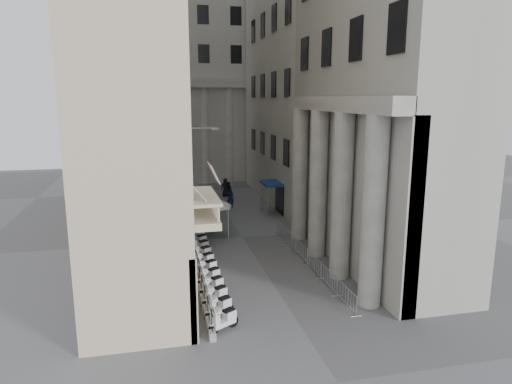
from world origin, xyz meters
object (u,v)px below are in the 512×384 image
at_px(pedestrian_a, 230,198).
at_px(street_lamp, 189,172).
at_px(pedestrian_b, 228,189).
at_px(info_kiosk, 206,220).
at_px(scooter_0, 224,331).
at_px(security_tent, 208,201).

bearing_deg(pedestrian_a, street_lamp, 76.54).
xyz_separation_m(street_lamp, pedestrian_b, (5.27, 13.54, -4.26)).
distance_m(info_kiosk, pedestrian_a, 7.83).
bearing_deg(scooter_0, pedestrian_a, -40.29).
height_order(street_lamp, info_kiosk, street_lamp).
height_order(info_kiosk, pedestrian_b, info_kiosk).
bearing_deg(info_kiosk, pedestrian_a, 48.83).
height_order(security_tent, street_lamp, street_lamp).
distance_m(scooter_0, street_lamp, 16.82).
bearing_deg(street_lamp, info_kiosk, 33.58).
bearing_deg(info_kiosk, scooter_0, -110.25).
relative_size(street_lamp, info_kiosk, 4.96).
bearing_deg(security_tent, info_kiosk, 89.08).
distance_m(scooter_0, info_kiosk, 16.97).
xyz_separation_m(security_tent, street_lamp, (-1.28, 0.96, 2.17)).
relative_size(security_tent, street_lamp, 0.51).
bearing_deg(pedestrian_b, pedestrian_a, 94.27).
bearing_deg(scooter_0, security_tent, -34.07).
bearing_deg(street_lamp, security_tent, -37.29).
relative_size(security_tent, pedestrian_a, 2.13).
bearing_deg(security_tent, pedestrian_b, 74.60).
bearing_deg(pedestrian_b, security_tent, 85.96).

